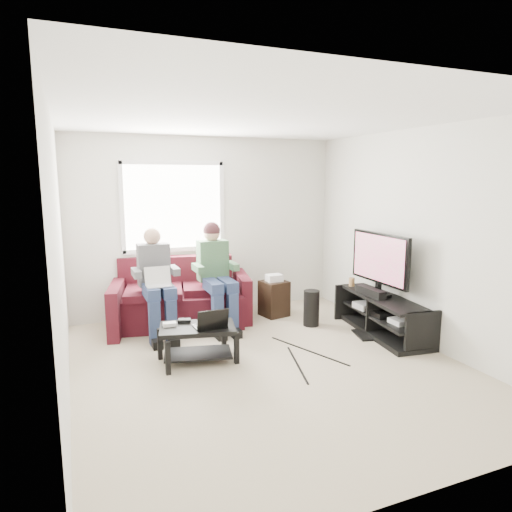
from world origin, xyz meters
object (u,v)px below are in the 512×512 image
Objects in this scene: coffee_table at (198,336)px; tv at (379,260)px; end_table at (274,297)px; tv_stand at (382,317)px; sofa at (182,300)px; subwoofer at (311,308)px.

tv is at bearing 1.41° from coffee_table.
end_table is (1.49, 1.23, -0.02)m from coffee_table.
end_table is at bearing 39.56° from coffee_table.
tv_stand is 0.75m from tv.
tv reaches higher than coffee_table.
tv_stand is (2.29, -1.44, -0.10)m from sofa.
end_table is (-0.96, 1.27, 0.05)m from tv_stand.
tv_stand is at bearing -0.94° from coffee_table.
subwoofer is 0.80× the size of end_table.
tv reaches higher than subwoofer.
subwoofer is (1.62, -0.78, -0.08)m from sofa.
subwoofer is (1.77, 0.62, -0.05)m from coffee_table.
sofa is 2.71m from tv_stand.
coffee_table is (-0.16, -1.40, -0.03)m from sofa.
tv_stand is at bearing -32.20° from sofa.
end_table reaches higher than tv_stand.
end_table is at bearing -7.30° from sofa.
subwoofer is (-0.67, 0.66, 0.02)m from tv_stand.
sofa is at bearing 149.59° from tv.
sofa is at bearing 154.14° from subwoofer.
end_table reaches higher than coffee_table.
subwoofer is (-0.67, 0.56, -0.72)m from tv.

